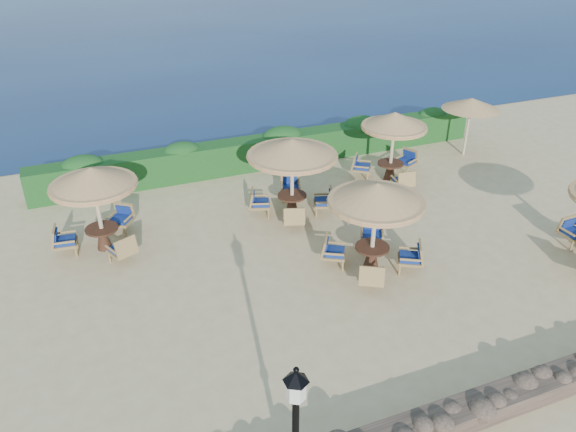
{
  "coord_description": "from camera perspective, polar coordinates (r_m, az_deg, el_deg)",
  "views": [
    {
      "loc": [
        -7.09,
        -12.16,
        9.0
      ],
      "look_at": [
        -1.84,
        0.82,
        1.3
      ],
      "focal_mm": 35.0,
      "sensor_mm": 36.0,
      "label": 1
    }
  ],
  "objects": [
    {
      "name": "cafe_set_3",
      "position": [
        18.0,
        0.43,
        5.44
      ],
      "size": [
        2.93,
        2.93,
        2.65
      ],
      "color": "#C8B28D",
      "rests_on": "ground"
    },
    {
      "name": "ground",
      "position": [
        16.7,
        6.94,
        -4.03
      ],
      "size": [
        120.0,
        120.0,
        0.0
      ],
      "primitive_type": "plane",
      "color": "#D0B784",
      "rests_on": "ground"
    },
    {
      "name": "cafe_set_4",
      "position": [
        20.84,
        10.65,
        8.1
      ],
      "size": [
        2.76,
        2.62,
        2.65
      ],
      "color": "#C8B28D",
      "rests_on": "ground"
    },
    {
      "name": "cafe_set_0",
      "position": [
        15.32,
        8.86,
        0.35
      ],
      "size": [
        2.78,
        2.78,
        2.65
      ],
      "color": "#C8B28D",
      "rests_on": "ground"
    },
    {
      "name": "extra_parasol",
      "position": [
        23.86,
        18.13,
        10.77
      ],
      "size": [
        2.3,
        2.3,
        2.41
      ],
      "color": "#C8B28D",
      "rests_on": "ground"
    },
    {
      "name": "stone_wall",
      "position": [
        12.76,
        20.84,
        -17.09
      ],
      "size": [
        15.0,
        0.65,
        0.44
      ],
      "primitive_type": "cube",
      "color": "brown",
      "rests_on": "ground"
    },
    {
      "name": "hedge",
      "position": [
        22.26,
        -1.78,
        6.63
      ],
      "size": [
        18.0,
        0.9,
        1.2
      ],
      "primitive_type": "cube",
      "color": "#143F17",
      "rests_on": "ground"
    },
    {
      "name": "cafe_set_2",
      "position": [
        16.96,
        -19.0,
        2.13
      ],
      "size": [
        2.67,
        2.76,
        2.65
      ],
      "color": "#C8B28D",
      "rests_on": "ground"
    }
  ]
}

